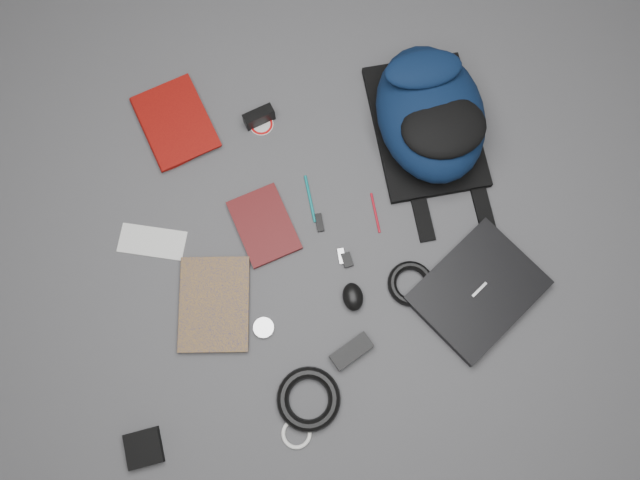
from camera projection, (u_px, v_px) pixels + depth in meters
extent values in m
plane|color=#4F4F51|center=(320.00, 242.00, 1.77)|extent=(4.00, 4.00, 0.00)
cube|color=black|center=(478.00, 291.00, 1.72)|extent=(0.41, 0.38, 0.03)
imported|color=#730806|center=(145.00, 136.00, 1.84)|extent=(0.24, 0.29, 0.03)
imported|color=#C68A0E|center=(179.00, 305.00, 1.72)|extent=(0.25, 0.30, 0.02)
cube|color=silver|center=(152.00, 242.00, 1.77)|extent=(0.21, 0.15, 0.00)
cube|color=#400C0C|center=(264.00, 225.00, 1.78)|extent=(0.18, 0.23, 0.02)
cube|color=black|center=(259.00, 117.00, 1.84)|extent=(0.10, 0.05, 0.05)
cylinder|color=silver|center=(261.00, 124.00, 1.86)|extent=(0.08, 0.08, 0.00)
cylinder|color=#0C7072|center=(310.00, 199.00, 1.80)|extent=(0.02, 0.14, 0.01)
cylinder|color=#A90D1B|center=(375.00, 213.00, 1.79)|extent=(0.02, 0.12, 0.01)
cube|color=blue|center=(278.00, 238.00, 1.77)|extent=(0.07, 0.09, 0.00)
cube|color=black|center=(320.00, 223.00, 1.78)|extent=(0.02, 0.05, 0.01)
cube|color=#A8A8AA|center=(341.00, 256.00, 1.76)|extent=(0.02, 0.05, 0.01)
cube|color=black|center=(347.00, 260.00, 1.75)|extent=(0.03, 0.04, 0.01)
ellipsoid|color=black|center=(353.00, 297.00, 1.71)|extent=(0.06, 0.08, 0.04)
cylinder|color=#BBBBBD|center=(234.00, 307.00, 1.72)|extent=(0.07, 0.07, 0.01)
cylinder|color=silver|center=(264.00, 328.00, 1.70)|extent=(0.07, 0.07, 0.01)
torus|color=black|center=(411.00, 284.00, 1.73)|extent=(0.15, 0.15, 0.02)
cube|color=black|center=(352.00, 351.00, 1.68)|extent=(0.13, 0.09, 0.03)
torus|color=black|center=(309.00, 399.00, 1.65)|extent=(0.17, 0.17, 0.03)
cube|color=black|center=(144.00, 448.00, 1.62)|extent=(0.09, 0.09, 0.02)
torus|color=white|center=(296.00, 433.00, 1.64)|extent=(0.09, 0.09, 0.01)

